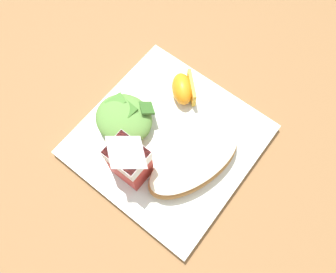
{
  "coord_description": "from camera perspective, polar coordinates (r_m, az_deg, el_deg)",
  "views": [
    {
      "loc": [
        -0.13,
        0.17,
        0.54
      ],
      "look_at": [
        0.0,
        0.0,
        0.03
      ],
      "focal_mm": 35.24,
      "sensor_mm": 36.0,
      "label": 1
    }
  ],
  "objects": [
    {
      "name": "orange_wedge_front",
      "position": [
        0.58,
        2.68,
        8.26
      ],
      "size": [
        0.07,
        0.07,
        0.04
      ],
      "color": "orange",
      "rests_on": "white_plate"
    },
    {
      "name": "ground",
      "position": [
        0.58,
        0.0,
        -0.98
      ],
      "size": [
        3.0,
        3.0,
        0.0
      ],
      "primitive_type": "plane",
      "color": "olive"
    },
    {
      "name": "cheesy_pizza_bread",
      "position": [
        0.53,
        4.52,
        -4.5
      ],
      "size": [
        0.13,
        0.19,
        0.04
      ],
      "color": "#B77F42",
      "rests_on": "white_plate"
    },
    {
      "name": "green_salad_pile",
      "position": [
        0.56,
        -7.63,
        3.1
      ],
      "size": [
        0.1,
        0.1,
        0.04
      ],
      "color": "#5B8E3D",
      "rests_on": "white_plate"
    },
    {
      "name": "white_plate",
      "position": [
        0.57,
        0.0,
        -0.69
      ],
      "size": [
        0.28,
        0.28,
        0.02
      ],
      "primitive_type": "cube",
      "color": "white",
      "rests_on": "ground"
    },
    {
      "name": "milk_carton",
      "position": [
        0.49,
        -6.87,
        -3.91
      ],
      "size": [
        0.06,
        0.05,
        0.11
      ],
      "color": "#B7332D",
      "rests_on": "white_plate"
    }
  ]
}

